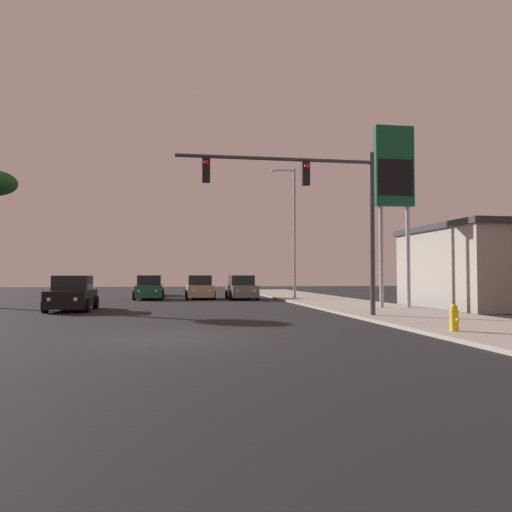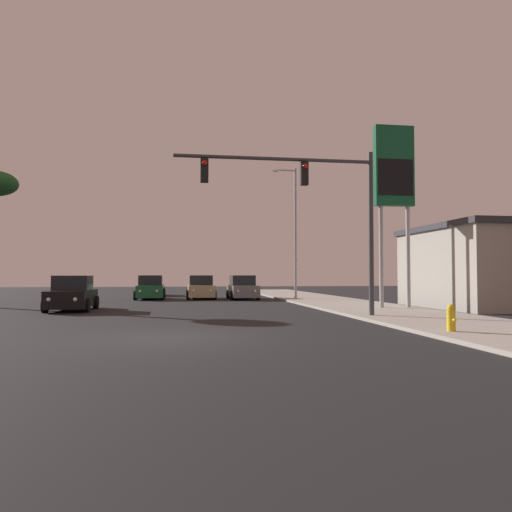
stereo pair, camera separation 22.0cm
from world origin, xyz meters
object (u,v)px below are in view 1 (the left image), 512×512
at_px(traffic_light_mast, 317,197).
at_px(car_green, 149,288).
at_px(car_white, 151,286).
at_px(fire_hydrant, 454,318).
at_px(gas_station_sign, 394,176).
at_px(car_grey, 242,288).
at_px(car_black, 72,295).
at_px(car_tan, 200,288).
at_px(street_lamp, 293,226).

bearing_deg(traffic_light_mast, car_green, 113.13).
distance_m(car_white, fire_hydrant, 30.82).
bearing_deg(gas_station_sign, fire_hydrant, -105.94).
distance_m(car_grey, fire_hydrant, 22.05).
bearing_deg(fire_hydrant, car_black, 136.78).
relative_size(traffic_light_mast, fire_hydrant, 10.38).
height_order(car_tan, car_grey, same).
relative_size(car_white, car_green, 1.00).
xyz_separation_m(car_grey, fire_hydrant, (3.21, -21.81, -0.27)).
distance_m(car_black, gas_station_sign, 16.76).
distance_m(car_green, car_grey, 6.51).
bearing_deg(car_grey, fire_hydrant, 97.53).
bearing_deg(car_green, car_black, 72.41).
bearing_deg(street_lamp, fire_hydrant, -90.48).
distance_m(street_lamp, gas_station_sign, 10.84).
distance_m(car_black, fire_hydrant, 17.45).
bearing_deg(gas_station_sign, car_green, 134.57).
bearing_deg(car_white, car_green, 92.62).
bearing_deg(car_green, car_white, -89.92).
height_order(car_green, fire_hydrant, car_green).
relative_size(car_black, fire_hydrant, 5.69).
distance_m(car_black, car_grey, 13.69).
distance_m(car_tan, car_grey, 3.03).
bearing_deg(street_lamp, car_white, 138.91).
xyz_separation_m(car_green, traffic_light_mast, (7.29, -17.07, 4.00)).
relative_size(car_tan, car_black, 1.00).
height_order(car_grey, fire_hydrant, car_grey).
bearing_deg(car_white, traffic_light_mast, 108.45).
height_order(car_grey, traffic_light_mast, traffic_light_mast).
distance_m(car_tan, traffic_light_mast, 17.86).
distance_m(traffic_light_mast, fire_hydrant, 7.50).
bearing_deg(car_tan, car_black, 58.31).
height_order(car_green, traffic_light_mast, traffic_light_mast).
xyz_separation_m(car_tan, car_green, (-3.54, 0.06, 0.00)).
bearing_deg(car_grey, car_black, 45.20).
xyz_separation_m(car_grey, gas_station_sign, (6.08, -11.76, 5.86)).
relative_size(car_grey, street_lamp, 0.48).
height_order(traffic_light_mast, gas_station_sign, gas_station_sign).
bearing_deg(street_lamp, car_grey, 158.05).
height_order(car_tan, fire_hydrant, car_tan).
xyz_separation_m(car_black, car_grey, (9.50, 9.86, 0.00)).
bearing_deg(traffic_light_mast, gas_station_sign, 39.72).
relative_size(car_white, traffic_light_mast, 0.55).
bearing_deg(car_green, gas_station_sign, 132.78).
height_order(car_tan, traffic_light_mast, traffic_light_mast).
height_order(car_green, street_lamp, street_lamp).
height_order(car_black, car_green, same).
relative_size(car_black, gas_station_sign, 0.48).
bearing_deg(car_black, traffic_light_mast, 147.83).
xyz_separation_m(car_white, street_lamp, (10.04, -8.75, 4.36)).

